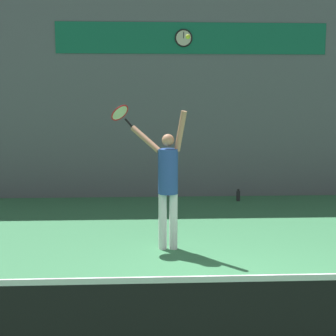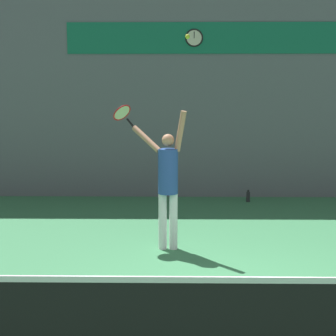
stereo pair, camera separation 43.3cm
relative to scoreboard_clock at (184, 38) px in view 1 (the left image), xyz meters
The scene contains 9 objects.
ground_plane 7.28m from the scoreboard_clock, 88.15° to the right, with size 18.00×18.00×0.00m, color #387A4C.
back_wall 1.28m from the scoreboard_clock, 21.67° to the left, with size 18.00×0.10×5.00m.
sponsor_banner 0.20m from the scoreboard_clock, ahead, with size 6.31×0.02×0.71m.
scoreboard_clock is the anchor object (origin of this frame).
court_net 8.29m from the scoreboard_clock, 88.49° to the right, with size 7.84×0.07×1.06m.
tennis_player 4.82m from the scoreboard_clock, 97.90° to the right, with size 0.89×0.54×2.18m.
tennis_racket 4.07m from the scoreboard_clock, 110.34° to the right, with size 0.43×0.40×0.38m.
tennis_ball 4.15m from the scoreboard_clock, 93.62° to the right, with size 0.07×0.07×0.07m.
water_bottle 3.88m from the scoreboard_clock, 22.54° to the right, with size 0.09×0.09×0.28m.
Camera 1 is at (-1.08, -4.90, 2.33)m, focal length 50.00 mm.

